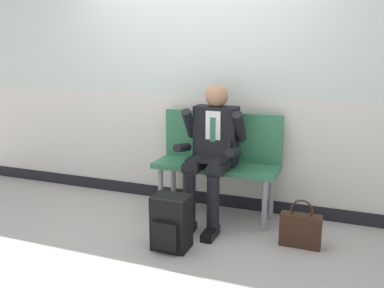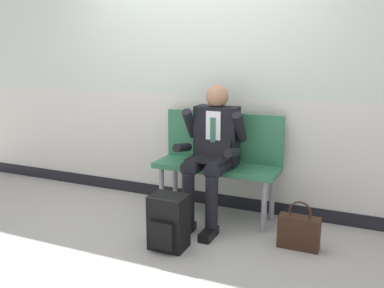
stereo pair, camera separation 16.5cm
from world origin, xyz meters
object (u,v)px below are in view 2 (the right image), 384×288
person_seated (212,150)px  backpack (168,223)px  bench_with_person (219,156)px  handbag (299,232)px

person_seated → backpack: person_seated is taller
bench_with_person → backpack: size_ratio=2.62×
backpack → bench_with_person: bearing=81.9°
backpack → handbag: backpack is taller
backpack → handbag: (0.97, 0.43, -0.08)m
backpack → handbag: size_ratio=1.11×
person_seated → handbag: size_ratio=3.16×
handbag → person_seated: bearing=165.8°
bench_with_person → person_seated: 0.23m
backpack → handbag: bearing=23.7°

